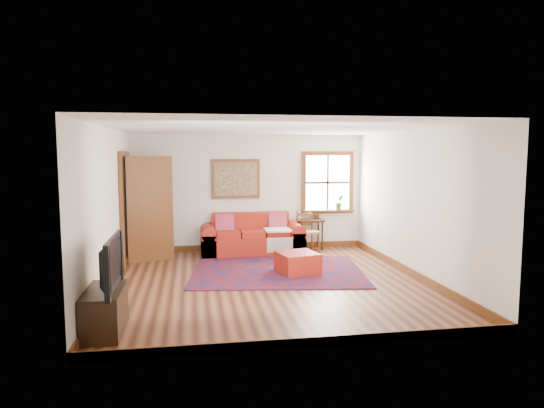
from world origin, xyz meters
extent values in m
plane|color=#3A1A0F|center=(0.00, 0.00, 0.00)|extent=(5.50, 5.50, 0.00)
cube|color=silver|center=(0.00, 2.75, 1.25)|extent=(5.00, 0.04, 2.50)
cube|color=silver|center=(0.00, -2.75, 1.25)|extent=(5.00, 0.04, 2.50)
cube|color=silver|center=(-2.50, 0.00, 1.25)|extent=(0.04, 5.50, 2.50)
cube|color=silver|center=(2.50, 0.00, 1.25)|extent=(0.04, 5.50, 2.50)
cube|color=white|center=(0.00, 0.00, 2.50)|extent=(5.00, 5.50, 0.04)
cube|color=brown|center=(0.00, 2.73, 0.06)|extent=(5.00, 0.03, 0.12)
cube|color=brown|center=(-2.48, 0.00, 0.06)|extent=(0.03, 5.50, 0.12)
cube|color=brown|center=(2.48, 0.00, 0.06)|extent=(0.03, 5.50, 0.12)
cube|color=white|center=(1.75, 2.73, 1.45)|extent=(1.00, 0.02, 1.20)
cube|color=brown|center=(1.75, 2.72, 2.09)|extent=(1.18, 0.06, 0.09)
cube|color=brown|center=(1.75, 2.72, 0.80)|extent=(1.18, 0.06, 0.09)
cube|color=brown|center=(1.21, 2.72, 1.45)|extent=(0.09, 0.06, 1.20)
cube|color=brown|center=(2.29, 2.72, 1.45)|extent=(0.09, 0.06, 1.20)
cube|color=brown|center=(1.75, 2.72, 1.45)|extent=(1.00, 0.04, 0.05)
cube|color=brown|center=(1.75, 2.65, 0.83)|extent=(1.15, 0.20, 0.04)
imported|color=#2D6824|center=(2.00, 2.63, 1.01)|extent=(0.18, 0.15, 0.33)
cube|color=black|center=(-2.49, 1.60, 1.02)|extent=(0.02, 0.90, 2.05)
cube|color=brown|center=(-2.46, 1.11, 1.02)|extent=(0.06, 0.09, 2.05)
cube|color=brown|center=(-2.46, 2.10, 1.02)|extent=(0.06, 0.09, 2.05)
cube|color=brown|center=(-2.46, 1.60, 2.09)|extent=(0.06, 1.08, 0.09)
cube|color=brown|center=(-2.04, 1.90, 1.02)|extent=(0.86, 0.35, 2.05)
cube|color=silver|center=(-2.04, 1.90, 1.13)|extent=(0.56, 0.22, 1.33)
cube|color=brown|center=(-0.30, 2.73, 1.55)|extent=(1.05, 0.04, 0.85)
cube|color=tan|center=(-0.30, 2.69, 1.55)|extent=(0.92, 0.03, 0.72)
cube|color=#610D12|center=(0.25, 0.66, 0.01)|extent=(3.27, 2.76, 0.02)
cube|color=#A02014|center=(0.00, 2.28, 0.19)|extent=(2.13, 0.88, 0.37)
cube|color=#A02014|center=(0.00, 2.60, 0.60)|extent=(1.66, 0.24, 0.46)
cube|color=#A02014|center=(-0.91, 2.28, 0.23)|extent=(0.30, 0.88, 0.46)
cube|color=#A02014|center=(0.92, 2.28, 0.23)|extent=(0.30, 0.88, 0.46)
cube|color=#C9441C|center=(-0.56, 2.45, 0.63)|extent=(0.39, 0.19, 0.40)
cube|color=#C9441C|center=(0.57, 2.45, 0.63)|extent=(0.39, 0.19, 0.40)
cube|color=silver|center=(0.52, 2.11, 0.51)|extent=(0.54, 0.48, 0.04)
cube|color=#A02014|center=(0.58, 0.49, 0.18)|extent=(0.77, 0.77, 0.37)
cube|color=black|center=(1.32, 2.53, 0.64)|extent=(0.55, 0.41, 0.04)
cylinder|color=black|center=(1.09, 2.36, 0.31)|extent=(0.04, 0.04, 0.62)
cylinder|color=black|center=(1.54, 2.36, 0.31)|extent=(0.04, 0.04, 0.62)
cylinder|color=black|center=(1.09, 2.70, 0.31)|extent=(0.04, 0.04, 0.62)
cylinder|color=black|center=(1.54, 2.70, 0.31)|extent=(0.04, 0.04, 0.62)
cube|color=tan|center=(1.19, 2.23, 0.44)|extent=(0.48, 0.46, 0.04)
cylinder|color=brown|center=(1.05, 2.04, 0.21)|extent=(0.04, 0.04, 0.42)
cylinder|color=brown|center=(1.39, 2.10, 0.21)|extent=(0.04, 0.04, 0.42)
cylinder|color=brown|center=(0.99, 2.36, 0.44)|extent=(0.04, 0.04, 0.88)
cylinder|color=brown|center=(1.33, 2.43, 0.44)|extent=(0.04, 0.04, 0.88)
cube|color=brown|center=(1.16, 2.40, 0.68)|extent=(0.35, 0.10, 0.26)
cube|color=black|center=(-2.27, -1.88, 0.26)|extent=(0.42, 0.94, 0.52)
imported|color=black|center=(-2.25, -1.92, 0.83)|extent=(0.14, 1.10, 0.63)
cylinder|color=silver|center=(-2.22, -1.48, 0.61)|extent=(0.12, 0.12, 0.18)
cylinder|color=#FFA53F|center=(-2.22, -1.48, 0.58)|extent=(0.07, 0.07, 0.12)
camera|label=1|loc=(-1.24, -7.68, 2.12)|focal=32.00mm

